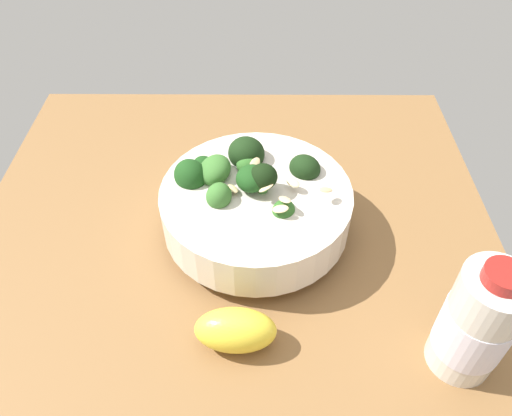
{
  "coord_description": "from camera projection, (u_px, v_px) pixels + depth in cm",
  "views": [
    {
      "loc": [
        -2.9,
        39.35,
        45.13
      ],
      "look_at": [
        -2.64,
        -1.5,
        4.0
      ],
      "focal_mm": 34.54,
      "sensor_mm": 36.0,
      "label": 1
    }
  ],
  "objects": [
    {
      "name": "lemon_wedge",
      "position": [
        236.0,
        330.0,
        0.48
      ],
      "size": [
        8.29,
        4.66,
        4.69
      ],
      "primitive_type": "ellipsoid",
      "rotation": [
        0.0,
        0.0,
        3.11
      ],
      "color": "yellow",
      "rests_on": "ground_plane"
    },
    {
      "name": "ground_plane",
      "position": [
        235.0,
        248.0,
        0.61
      ],
      "size": [
        64.64,
        64.64,
        3.24
      ],
      "primitive_type": "cube",
      "color": "brown"
    },
    {
      "name": "bowl_of_broccoli",
      "position": [
        254.0,
        203.0,
        0.58
      ],
      "size": [
        22.14,
        22.14,
        10.78
      ],
      "color": "silver",
      "rests_on": "ground_plane"
    },
    {
      "name": "bottle_tall",
      "position": [
        476.0,
        324.0,
        0.44
      ],
      "size": [
        6.41,
        6.41,
        13.97
      ],
      "color": "beige",
      "rests_on": "ground_plane"
    }
  ]
}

